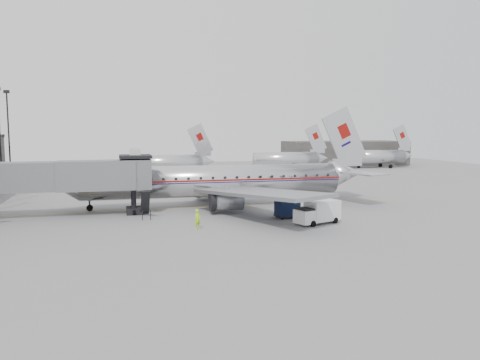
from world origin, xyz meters
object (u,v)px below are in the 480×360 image
at_px(service_van, 318,212).
at_px(baggage_cart_navy, 287,208).
at_px(baggage_cart_white, 297,202).
at_px(ramp_worker, 198,219).
at_px(airliner, 220,181).

relative_size(service_van, baggage_cart_navy, 2.02).
xyz_separation_m(baggage_cart_white, ramp_worker, (-12.97, -8.00, 0.12)).
xyz_separation_m(airliner, baggage_cart_white, (8.18, -4.22, -2.21)).
height_order(airliner, baggage_cart_navy, airliner).
xyz_separation_m(service_van, ramp_worker, (-11.72, 0.44, -0.23)).
distance_m(service_van, ramp_worker, 11.74).
bearing_deg(service_van, airliner, 99.02).
bearing_deg(baggage_cart_white, ramp_worker, -169.97).
relative_size(airliner, baggage_cart_white, 16.22).
bearing_deg(baggage_cart_navy, ramp_worker, -166.85).
bearing_deg(baggage_cart_white, airliner, 131.06).
bearing_deg(ramp_worker, service_van, -37.20).
relative_size(airliner, service_van, 7.54).
bearing_deg(ramp_worker, airliner, 33.60).
bearing_deg(service_van, baggage_cart_navy, 96.91).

